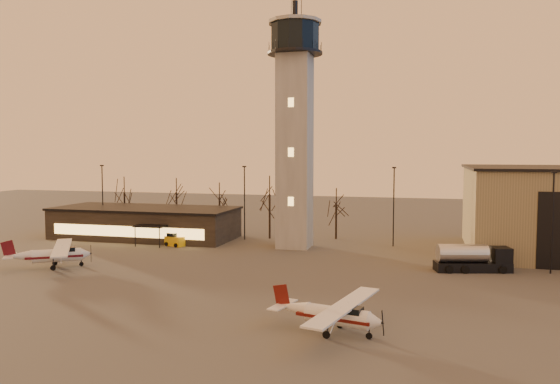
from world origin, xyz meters
name	(u,v)px	position (x,y,z in m)	size (l,w,h in m)	color
ground	(200,316)	(0.00, 0.00, 0.00)	(220.00, 220.00, 0.00)	#43413E
control_tower	(295,117)	(0.00, 30.00, 16.33)	(6.80, 6.80, 32.60)	gray
terminal	(145,223)	(-21.99, 31.98, 2.16)	(25.40, 12.20, 4.30)	black
light_poles	(300,204)	(0.50, 31.00, 5.41)	(58.50, 12.25, 10.14)	black
tree_row	(219,193)	(-13.70, 39.16, 5.94)	(37.20, 9.20, 8.80)	black
cessna_front	(339,319)	(10.52, -1.31, 0.99)	(8.40, 10.52, 2.90)	silver
cessna_rear	(58,257)	(-20.95, 11.81, 1.08)	(9.25, 10.29, 3.14)	silver
fuel_truck	(472,261)	(20.57, 21.12, 1.09)	(7.75, 3.88, 2.76)	black
service_cart	(175,241)	(-15.06, 27.02, 0.63)	(2.94, 2.38, 1.65)	gold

